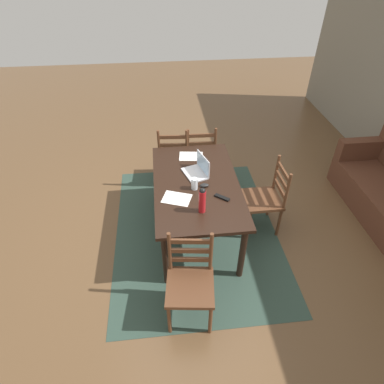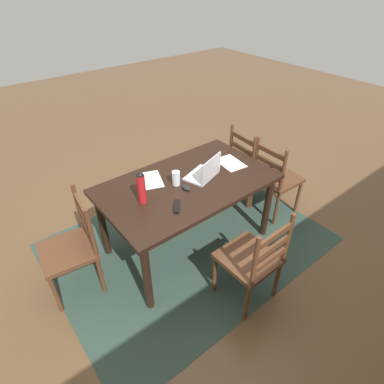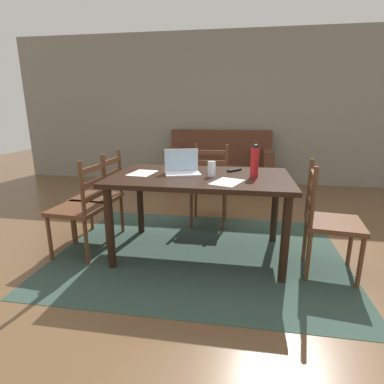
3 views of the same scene
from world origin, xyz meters
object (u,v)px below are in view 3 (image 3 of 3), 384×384
at_px(chair_left_far, 100,197).
at_px(water_bottle, 255,160).
at_px(chair_left_near, 81,208).
at_px(drinking_glass, 212,169).
at_px(dining_table, 200,185).
at_px(tv_remote, 234,170).
at_px(couch, 219,168).
at_px(chair_right_near, 329,222).
at_px(computer_mouse, 210,172).
at_px(laptop, 182,168).
at_px(chair_far_head, 210,186).

height_order(chair_left_far, water_bottle, water_bottle).
height_order(chair_left_near, drinking_glass, chair_left_near).
distance_m(dining_table, tv_remote, 0.40).
height_order(dining_table, couch, couch).
bearing_deg(water_bottle, chair_right_near, -17.04).
relative_size(water_bottle, computer_mouse, 2.94).
xyz_separation_m(chair_right_near, drinking_glass, (-1.00, 0.16, 0.38)).
relative_size(dining_table, chair_left_far, 1.71).
xyz_separation_m(water_bottle, computer_mouse, (-0.40, 0.08, -0.14)).
relative_size(couch, drinking_glass, 13.16).
bearing_deg(water_bottle, couch, 100.58).
relative_size(chair_left_near, tv_remote, 5.59).
xyz_separation_m(chair_right_near, chair_left_near, (-2.20, -0.01, 0.00)).
bearing_deg(chair_left_near, chair_right_near, 0.22).
bearing_deg(laptop, drinking_glass, -15.64).
relative_size(chair_left_near, laptop, 2.55).
height_order(chair_left_near, tv_remote, chair_left_near).
distance_m(chair_left_far, water_bottle, 1.66).
relative_size(chair_left_near, couch, 0.53).
relative_size(chair_far_head, water_bottle, 3.23).
bearing_deg(tv_remote, chair_left_near, 56.77).
height_order(chair_left_far, computer_mouse, chair_left_far).
xyz_separation_m(computer_mouse, tv_remote, (0.22, 0.16, -0.01)).
height_order(dining_table, tv_remote, tv_remote).
bearing_deg(chair_right_near, chair_left_far, 170.20).
xyz_separation_m(chair_far_head, tv_remote, (0.30, -0.61, 0.32)).
relative_size(chair_left_far, chair_right_near, 1.00).
height_order(dining_table, chair_left_near, chair_left_near).
bearing_deg(dining_table, water_bottle, 0.21).
distance_m(chair_far_head, laptop, 0.91).
relative_size(chair_far_head, tv_remote, 5.59).
xyz_separation_m(drinking_glass, computer_mouse, (-0.03, 0.11, -0.05)).
height_order(chair_far_head, water_bottle, water_bottle).
bearing_deg(couch, computer_mouse, -87.92).
relative_size(chair_left_far, couch, 0.53).
bearing_deg(couch, tv_remote, -82.55).
distance_m(dining_table, chair_far_head, 0.88).
bearing_deg(tv_remote, drinking_glass, 93.91).
bearing_deg(chair_left_near, tv_remote, 17.37).
distance_m(chair_far_head, drinking_glass, 0.97).
distance_m(dining_table, laptop, 0.24).
bearing_deg(laptop, dining_table, -14.51).
height_order(chair_right_near, tv_remote, chair_right_near).
height_order(laptop, water_bottle, water_bottle).
distance_m(drinking_glass, computer_mouse, 0.13).
xyz_separation_m(chair_left_far, drinking_glass, (1.21, -0.23, 0.38)).
distance_m(dining_table, chair_right_near, 1.14).
height_order(dining_table, chair_right_near, chair_right_near).
xyz_separation_m(chair_left_near, couch, (1.09, 2.85, -0.11)).
height_order(couch, drinking_glass, couch).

